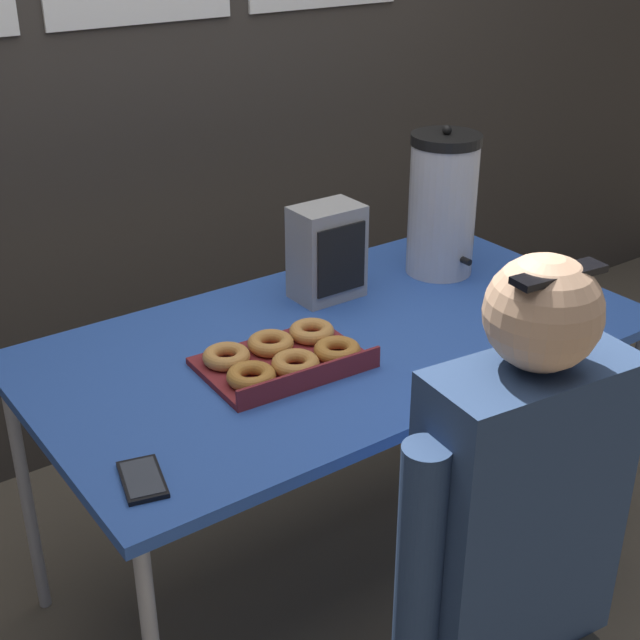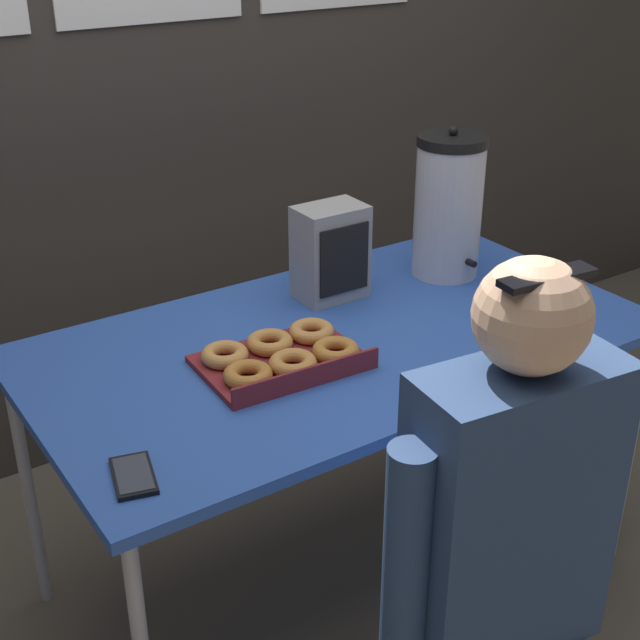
{
  "view_description": "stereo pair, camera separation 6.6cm",
  "coord_description": "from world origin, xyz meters",
  "px_view_note": "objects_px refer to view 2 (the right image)",
  "views": [
    {
      "loc": [
        -1.18,
        -1.56,
        1.78
      ],
      "look_at": [
        -0.06,
        0.0,
        0.83
      ],
      "focal_mm": 50.0,
      "sensor_mm": 36.0,
      "label": 1
    },
    {
      "loc": [
        -1.12,
        -1.6,
        1.78
      ],
      "look_at": [
        -0.06,
        0.0,
        0.83
      ],
      "focal_mm": 50.0,
      "sensor_mm": 36.0,
      "label": 2
    }
  ],
  "objects_px": {
    "cell_phone": "(133,476)",
    "coffee_urn": "(448,206)",
    "person_seated": "(502,570)",
    "donut_box": "(282,356)",
    "space_heater": "(331,252)"
  },
  "relations": [
    {
      "from": "donut_box",
      "to": "cell_phone",
      "type": "height_order",
      "value": "donut_box"
    },
    {
      "from": "donut_box",
      "to": "space_heater",
      "type": "bearing_deg",
      "value": 42.18
    },
    {
      "from": "coffee_urn",
      "to": "person_seated",
      "type": "height_order",
      "value": "person_seated"
    },
    {
      "from": "space_heater",
      "to": "person_seated",
      "type": "relative_size",
      "value": 0.21
    },
    {
      "from": "cell_phone",
      "to": "coffee_urn",
      "type": "bearing_deg",
      "value": 35.04
    },
    {
      "from": "cell_phone",
      "to": "person_seated",
      "type": "relative_size",
      "value": 0.12
    },
    {
      "from": "person_seated",
      "to": "cell_phone",
      "type": "bearing_deg",
      "value": -32.06
    },
    {
      "from": "coffee_urn",
      "to": "space_heater",
      "type": "distance_m",
      "value": 0.37
    },
    {
      "from": "space_heater",
      "to": "person_seated",
      "type": "bearing_deg",
      "value": -103.51
    },
    {
      "from": "donut_box",
      "to": "person_seated",
      "type": "relative_size",
      "value": 0.31
    },
    {
      "from": "coffee_urn",
      "to": "cell_phone",
      "type": "relative_size",
      "value": 2.84
    },
    {
      "from": "donut_box",
      "to": "coffee_urn",
      "type": "relative_size",
      "value": 0.91
    },
    {
      "from": "coffee_urn",
      "to": "donut_box",
      "type": "bearing_deg",
      "value": -162.77
    },
    {
      "from": "coffee_urn",
      "to": "cell_phone",
      "type": "height_order",
      "value": "coffee_urn"
    },
    {
      "from": "space_heater",
      "to": "person_seated",
      "type": "height_order",
      "value": "person_seated"
    }
  ]
}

